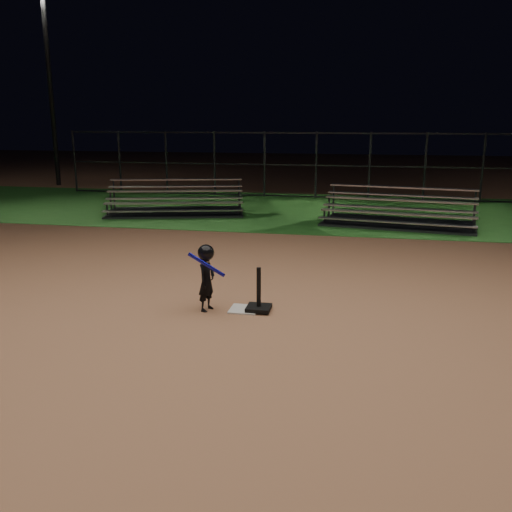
{
  "coord_description": "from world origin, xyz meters",
  "views": [
    {
      "loc": [
        1.78,
        -8.17,
        3.0
      ],
      "look_at": [
        0.0,
        1.0,
        0.65
      ],
      "focal_mm": 38.57,
      "sensor_mm": 36.0,
      "label": 1
    }
  ],
  "objects": [
    {
      "name": "backstop_fence",
      "position": [
        0.0,
        13.0,
        1.25
      ],
      "size": [
        20.08,
        0.08,
        2.5
      ],
      "color": "#38383D",
      "rests_on": "ground"
    },
    {
      "name": "bleacher_right",
      "position": [
        2.83,
        7.92,
        0.21
      ],
      "size": [
        4.51,
        2.71,
        1.04
      ],
      "rotation": [
        0.0,
        0.0,
        -0.16
      ],
      "color": "silver",
      "rests_on": "ground"
    },
    {
      "name": "child_batter",
      "position": [
        -0.58,
        -0.11,
        0.58
      ],
      "size": [
        0.55,
        0.49,
        1.08
      ],
      "rotation": [
        0.0,
        0.0,
        1.29
      ],
      "color": "black",
      "rests_on": "ground"
    },
    {
      "name": "ground",
      "position": [
        0.0,
        0.0,
        0.0
      ],
      "size": [
        80.0,
        80.0,
        0.0
      ],
      "primitive_type": "plane",
      "color": "#A16A49",
      "rests_on": "ground"
    },
    {
      "name": "batting_tee",
      "position": [
        0.24,
        -0.0,
        0.15
      ],
      "size": [
        0.38,
        0.38,
        0.7
      ],
      "color": "black",
      "rests_on": "home_plate"
    },
    {
      "name": "grass_strip",
      "position": [
        0.0,
        10.0,
        0.01
      ],
      "size": [
        60.0,
        8.0,
        0.01
      ],
      "primitive_type": "cube",
      "color": "#1F561B",
      "rests_on": "ground"
    },
    {
      "name": "home_plate",
      "position": [
        0.0,
        0.0,
        0.01
      ],
      "size": [
        0.45,
        0.45,
        0.02
      ],
      "primitive_type": "cube",
      "color": "beige",
      "rests_on": "ground"
    },
    {
      "name": "bleacher_left",
      "position": [
        -4.11,
        8.57,
        0.22
      ],
      "size": [
        4.68,
        3.09,
        1.05
      ],
      "rotation": [
        0.0,
        0.0,
        0.25
      ],
      "color": "#A6A6AB",
      "rests_on": "ground"
    },
    {
      "name": "light_pole_left",
      "position": [
        -12.0,
        14.94,
        4.95
      ],
      "size": [
        0.9,
        0.53,
        8.3
      ],
      "color": "#2D2D30",
      "rests_on": "ground"
    }
  ]
}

